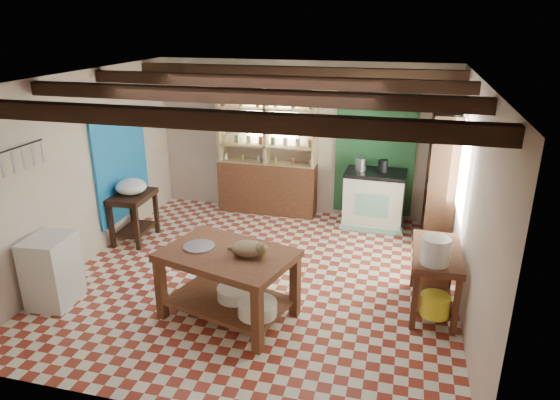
% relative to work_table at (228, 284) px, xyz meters
% --- Properties ---
extents(floor, '(5.00, 5.00, 0.02)m').
position_rel_work_table_xyz_m(floor, '(0.09, 0.95, -0.41)').
color(floor, maroon).
rests_on(floor, ground).
extents(ceiling, '(5.00, 5.00, 0.02)m').
position_rel_work_table_xyz_m(ceiling, '(0.09, 0.95, 2.20)').
color(ceiling, '#49494E').
rests_on(ceiling, wall_back).
extents(wall_back, '(5.00, 0.04, 2.60)m').
position_rel_work_table_xyz_m(wall_back, '(0.09, 3.45, 0.90)').
color(wall_back, beige).
rests_on(wall_back, floor).
extents(wall_front, '(5.00, 0.04, 2.60)m').
position_rel_work_table_xyz_m(wall_front, '(0.09, -1.55, 0.90)').
color(wall_front, beige).
rests_on(wall_front, floor).
extents(wall_left, '(0.04, 5.00, 2.60)m').
position_rel_work_table_xyz_m(wall_left, '(-2.41, 0.95, 0.90)').
color(wall_left, beige).
rests_on(wall_left, floor).
extents(wall_right, '(0.04, 5.00, 2.60)m').
position_rel_work_table_xyz_m(wall_right, '(2.59, 0.95, 0.90)').
color(wall_right, beige).
rests_on(wall_right, floor).
extents(ceiling_beams, '(5.00, 3.80, 0.15)m').
position_rel_work_table_xyz_m(ceiling_beams, '(0.09, 0.95, 2.08)').
color(ceiling_beams, black).
rests_on(ceiling_beams, ceiling).
extents(blue_wall_patch, '(0.04, 1.40, 1.60)m').
position_rel_work_table_xyz_m(blue_wall_patch, '(-2.38, 1.85, 0.70)').
color(blue_wall_patch, '#1870B8').
rests_on(blue_wall_patch, wall_left).
extents(green_wall_patch, '(1.30, 0.04, 2.30)m').
position_rel_work_table_xyz_m(green_wall_patch, '(1.34, 3.42, 0.85)').
color(green_wall_patch, '#21532C').
rests_on(green_wall_patch, wall_back).
extents(window_back, '(0.90, 0.02, 0.80)m').
position_rel_work_table_xyz_m(window_back, '(-0.41, 3.43, 1.30)').
color(window_back, silver).
rests_on(window_back, wall_back).
extents(window_right, '(0.02, 1.30, 1.20)m').
position_rel_work_table_xyz_m(window_right, '(2.57, 1.95, 1.00)').
color(window_right, silver).
rests_on(window_right, wall_right).
extents(utensil_rail, '(0.06, 0.90, 0.28)m').
position_rel_work_table_xyz_m(utensil_rail, '(-2.35, -0.25, 1.38)').
color(utensil_rail, black).
rests_on(utensil_rail, wall_left).
extents(pot_rack, '(0.86, 0.12, 0.36)m').
position_rel_work_table_xyz_m(pot_rack, '(1.34, 3.00, 1.78)').
color(pot_rack, black).
rests_on(pot_rack, ceiling).
extents(shelving_unit, '(1.70, 0.34, 2.20)m').
position_rel_work_table_xyz_m(shelving_unit, '(-0.46, 3.26, 0.70)').
color(shelving_unit, tan).
rests_on(shelving_unit, floor).
extents(tall_rack, '(0.40, 0.86, 2.00)m').
position_rel_work_table_xyz_m(tall_rack, '(2.37, 2.75, 0.60)').
color(tall_rack, black).
rests_on(tall_rack, floor).
extents(work_table, '(1.63, 1.29, 0.81)m').
position_rel_work_table_xyz_m(work_table, '(0.00, 0.00, 0.00)').
color(work_table, brown).
rests_on(work_table, floor).
extents(stove, '(0.98, 0.68, 0.93)m').
position_rel_work_table_xyz_m(stove, '(1.39, 3.10, 0.06)').
color(stove, silver).
rests_on(stove, floor).
extents(prep_table, '(0.54, 0.77, 0.75)m').
position_rel_work_table_xyz_m(prep_table, '(-2.11, 1.61, -0.03)').
color(prep_table, black).
rests_on(prep_table, floor).
extents(white_cabinet, '(0.52, 0.60, 0.85)m').
position_rel_work_table_xyz_m(white_cabinet, '(-2.13, -0.25, 0.02)').
color(white_cabinet, silver).
rests_on(white_cabinet, floor).
extents(right_counter, '(0.54, 1.07, 0.77)m').
position_rel_work_table_xyz_m(right_counter, '(2.27, 0.73, -0.02)').
color(right_counter, brown).
rests_on(right_counter, floor).
extents(cat, '(0.40, 0.32, 0.17)m').
position_rel_work_table_xyz_m(cat, '(0.25, -0.02, 0.49)').
color(cat, '#856F4D').
rests_on(cat, work_table).
extents(steel_tray, '(0.44, 0.44, 0.02)m').
position_rel_work_table_xyz_m(steel_tray, '(-0.35, 0.04, 0.42)').
color(steel_tray, '#A8A7AF').
rests_on(steel_tray, work_table).
extents(basin_large, '(0.50, 0.50, 0.14)m').
position_rel_work_table_xyz_m(basin_large, '(0.06, 0.04, -0.12)').
color(basin_large, silver).
rests_on(basin_large, work_table).
extents(basin_small, '(0.53, 0.53, 0.15)m').
position_rel_work_table_xyz_m(basin_small, '(0.41, -0.21, -0.11)').
color(basin_small, silver).
rests_on(basin_small, work_table).
extents(kettle_left, '(0.18, 0.18, 0.20)m').
position_rel_work_table_xyz_m(kettle_left, '(1.14, 3.11, 0.63)').
color(kettle_left, '#A8A7AF').
rests_on(kettle_left, stove).
extents(kettle_right, '(0.16, 0.16, 0.20)m').
position_rel_work_table_xyz_m(kettle_right, '(1.49, 3.10, 0.63)').
color(kettle_right, black).
rests_on(kettle_right, stove).
extents(enamel_bowl, '(0.48, 0.48, 0.23)m').
position_rel_work_table_xyz_m(enamel_bowl, '(-2.11, 1.61, 0.47)').
color(enamel_bowl, silver).
rests_on(enamel_bowl, prep_table).
extents(white_bucket, '(0.30, 0.30, 0.30)m').
position_rel_work_table_xyz_m(white_bucket, '(2.22, 0.38, 0.51)').
color(white_bucket, silver).
rests_on(white_bucket, right_counter).
extents(wicker_basket, '(0.36, 0.29, 0.25)m').
position_rel_work_table_xyz_m(wicker_basket, '(2.27, 1.03, -0.08)').
color(wicker_basket, '#A26541').
rests_on(wicker_basket, right_counter).
extents(yellow_tub, '(0.32, 0.32, 0.23)m').
position_rel_work_table_xyz_m(yellow_tub, '(2.27, 0.28, -0.09)').
color(yellow_tub, yellow).
rests_on(yellow_tub, right_counter).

